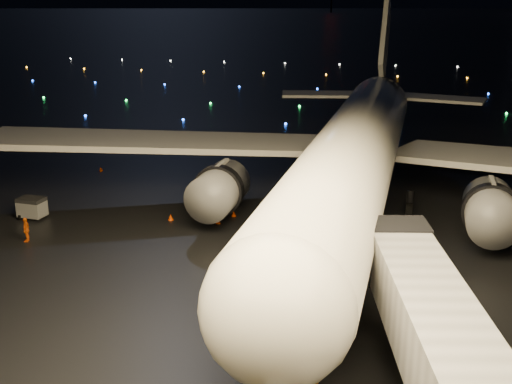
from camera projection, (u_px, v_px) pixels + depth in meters
ground at (365, 34)px, 316.65m from camera, size 2000.00×2000.00×0.00m
lane_centre at (344, 250)px, 47.67m from camera, size 0.25×80.00×0.02m
airliner at (361, 102)px, 54.51m from camera, size 69.48×66.31×18.85m
belt_loader at (280, 303)px, 35.57m from camera, size 7.31×2.11×3.53m
crew_c at (26, 230)px, 48.99m from camera, size 0.74×1.21×1.94m
safety_cone_0 at (218, 221)px, 53.07m from camera, size 0.53×0.53×0.48m
safety_cone_1 at (234, 214)px, 54.83m from camera, size 0.48×0.48×0.50m
safety_cone_2 at (171, 217)px, 53.91m from camera, size 0.59×0.59×0.52m
safety_cone_3 at (101, 169)px, 69.07m from camera, size 0.45×0.45×0.47m
taxiway_lights at (321, 85)px, 135.13m from camera, size 164.00×92.00×0.36m
baggage_cart_0 at (32, 208)px, 54.16m from camera, size 2.27×1.70×1.81m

